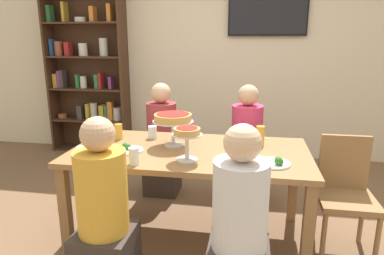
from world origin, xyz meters
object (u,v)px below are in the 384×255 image
at_px(salad_plate_near_diner, 128,149).
at_px(beer_glass_amber_short, 119,132).
at_px(diner_far_left, 162,147).
at_px(chair_head_east, 345,189).
at_px(diner_near_right, 239,240).
at_px(water_glass_clear_spare, 134,156).
at_px(water_glass_clear_far, 82,153).
at_px(television, 268,11).
at_px(diner_far_right, 246,151).
at_px(cutlery_knife_near, 239,166).
at_px(dining_table, 190,160).
at_px(water_glass_clear_near, 153,132).
at_px(beer_glass_amber_tall, 260,136).
at_px(bookshelf, 88,73).
at_px(deep_dish_pizza_stand, 173,119).
at_px(personal_pizza_stand, 187,136).
at_px(salad_plate_far_diner, 275,163).
at_px(diner_near_left, 104,224).
at_px(cutlery_fork_near, 258,139).

bearing_deg(salad_plate_near_diner, beer_glass_amber_short, 122.50).
bearing_deg(beer_glass_amber_short, diner_far_left, 70.47).
xyz_separation_m(chair_head_east, salad_plate_near_diner, (-1.62, -0.15, 0.27)).
xyz_separation_m(diner_near_right, water_glass_clear_spare, (-0.73, 0.40, 0.31)).
relative_size(diner_near_right, water_glass_clear_far, 11.79).
xyz_separation_m(television, diner_far_right, (-0.19, -1.31, -1.41)).
bearing_deg(diner_near_right, cutlery_knife_near, 3.34).
distance_m(diner_near_right, beer_glass_amber_short, 1.46).
xyz_separation_m(dining_table, water_glass_clear_near, (-0.37, 0.25, 0.14)).
relative_size(diner_far_left, salad_plate_near_diner, 5.16).
relative_size(chair_head_east, beer_glass_amber_short, 6.59).
xyz_separation_m(chair_head_east, beer_glass_amber_short, (-1.81, 0.15, 0.32)).
bearing_deg(salad_plate_near_diner, beer_glass_amber_tall, 17.74).
distance_m(television, beer_glass_amber_tall, 2.20).
bearing_deg(bookshelf, deep_dish_pizza_stand, -49.55).
relative_size(personal_pizza_stand, salad_plate_far_diner, 1.03).
xyz_separation_m(personal_pizza_stand, beer_glass_amber_short, (-0.67, 0.42, -0.11)).
distance_m(dining_table, water_glass_clear_near, 0.47).
height_order(diner_near_left, salad_plate_near_diner, diner_near_left).
bearing_deg(diner_far_left, deep_dish_pizza_stand, 21.82).
bearing_deg(water_glass_clear_far, dining_table, 26.95).
distance_m(bookshelf, television, 2.54).
height_order(diner_near_right, cutlery_knife_near, diner_near_right).
bearing_deg(water_glass_clear_far, chair_head_east, 11.78).
distance_m(bookshelf, chair_head_east, 3.62).
xyz_separation_m(water_glass_clear_spare, cutlery_fork_near, (0.84, 0.75, -0.06)).
bearing_deg(personal_pizza_stand, beer_glass_amber_short, 147.63).
bearing_deg(chair_head_east, water_glass_clear_far, 11.78).
height_order(deep_dish_pizza_stand, personal_pizza_stand, deep_dish_pizza_stand).
xyz_separation_m(cutlery_fork_near, cutlery_knife_near, (-0.14, -0.69, 0.00)).
relative_size(diner_far_right, beer_glass_amber_short, 8.71).
xyz_separation_m(diner_near_right, cutlery_fork_near, (0.11, 1.16, 0.25)).
distance_m(television, salad_plate_far_diner, 2.60).
xyz_separation_m(diner_near_left, cutlery_knife_near, (0.77, 0.44, 0.25)).
bearing_deg(cutlery_knife_near, water_glass_clear_near, 131.51).
xyz_separation_m(chair_head_east, deep_dish_pizza_stand, (-1.31, 0.05, 0.47)).
xyz_separation_m(salad_plate_near_diner, salad_plate_far_diner, (1.08, -0.11, 0.00)).
bearing_deg(salad_plate_far_diner, diner_near_left, -152.84).
height_order(diner_far_right, deep_dish_pizza_stand, diner_far_right).
bearing_deg(salad_plate_far_diner, diner_near_right, -110.92).
xyz_separation_m(salad_plate_far_diner, beer_glass_amber_short, (-1.27, 0.41, 0.05)).
xyz_separation_m(deep_dish_pizza_stand, beer_glass_amber_tall, (0.68, 0.12, -0.13)).
relative_size(dining_table, deep_dish_pizza_stand, 5.59).
distance_m(personal_pizza_stand, cutlery_fork_near, 0.82).
xyz_separation_m(dining_table, television, (0.61, 2.11, 1.24)).
distance_m(chair_head_east, water_glass_clear_spare, 1.57).
bearing_deg(water_glass_clear_far, water_glass_clear_near, 61.39).
bearing_deg(dining_table, personal_pizza_stand, -84.33).
height_order(diner_far_right, water_glass_clear_near, diner_far_right).
relative_size(dining_table, salad_plate_near_diner, 8.11).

